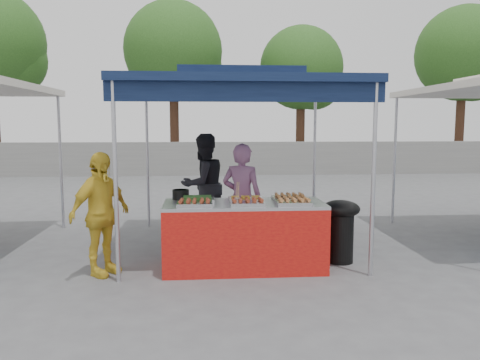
{
  "coord_description": "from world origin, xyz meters",
  "views": [
    {
      "loc": [
        -0.49,
        -5.85,
        1.82
      ],
      "look_at": [
        0.0,
        0.6,
        1.05
      ],
      "focal_mm": 35.0,
      "sensor_mm": 36.0,
      "label": 1
    }
  ],
  "objects": [
    {
      "name": "ground_plane",
      "position": [
        0.0,
        0.0,
        0.0
      ],
      "size": [
        80.0,
        80.0,
        0.0
      ],
      "primitive_type": "plane",
      "color": "#59595B"
    },
    {
      "name": "back_wall",
      "position": [
        0.0,
        11.0,
        0.6
      ],
      "size": [
        40.0,
        0.25,
        1.2
      ],
      "primitive_type": "cube",
      "color": "gray",
      "rests_on": "ground_plane"
    },
    {
      "name": "main_canopy",
      "position": [
        0.0,
        0.97,
        2.37
      ],
      "size": [
        3.2,
        3.2,
        2.57
      ],
      "color": "#BABAC1",
      "rests_on": "ground_plane"
    },
    {
      "name": "tree_1",
      "position": [
        -1.56,
        13.31,
        4.57
      ],
      "size": [
        3.88,
        3.88,
        6.68
      ],
      "color": "#402518",
      "rests_on": "ground_plane"
    },
    {
      "name": "tree_2",
      "position": [
        3.6,
        13.35,
        3.96
      ],
      "size": [
        3.45,
        3.38,
        5.8
      ],
      "color": "#402518",
      "rests_on": "ground_plane"
    },
    {
      "name": "tree_3",
      "position": [
        10.34,
        13.19,
        4.57
      ],
      "size": [
        3.89,
        3.89,
        6.68
      ],
      "color": "#402518",
      "rests_on": "ground_plane"
    },
    {
      "name": "vendor_table",
      "position": [
        0.0,
        -0.1,
        0.43
      ],
      "size": [
        2.0,
        0.8,
        0.85
      ],
      "color": "red",
      "rests_on": "ground_plane"
    },
    {
      "name": "food_tray_fl",
      "position": [
        -0.61,
        -0.34,
        0.88
      ],
      "size": [
        0.42,
        0.3,
        0.07
      ],
      "color": "silver",
      "rests_on": "vendor_table"
    },
    {
      "name": "food_tray_fm",
      "position": [
        0.02,
        -0.34,
        0.88
      ],
      "size": [
        0.42,
        0.3,
        0.07
      ],
      "color": "silver",
      "rests_on": "vendor_table"
    },
    {
      "name": "food_tray_fr",
      "position": [
        0.58,
        -0.34,
        0.88
      ],
      "size": [
        0.42,
        0.3,
        0.07
      ],
      "color": "silver",
      "rests_on": "vendor_table"
    },
    {
      "name": "food_tray_bl",
      "position": [
        -0.59,
        -0.05,
        0.88
      ],
      "size": [
        0.42,
        0.3,
        0.07
      ],
      "color": "silver",
      "rests_on": "vendor_table"
    },
    {
      "name": "food_tray_bm",
      "position": [
        0.02,
        -0.04,
        0.88
      ],
      "size": [
        0.42,
        0.3,
        0.07
      ],
      "color": "silver",
      "rests_on": "vendor_table"
    },
    {
      "name": "food_tray_br",
      "position": [
        0.59,
        0.01,
        0.88
      ],
      "size": [
        0.42,
        0.3,
        0.07
      ],
      "color": "silver",
      "rests_on": "vendor_table"
    },
    {
      "name": "cooking_pot",
      "position": [
        -0.8,
        0.21,
        0.91
      ],
      "size": [
        0.22,
        0.22,
        0.13
      ],
      "primitive_type": "cylinder",
      "color": "black",
      "rests_on": "vendor_table"
    },
    {
      "name": "skewer_cup",
      "position": [
        -0.1,
        -0.32,
        0.9
      ],
      "size": [
        0.08,
        0.08,
        0.09
      ],
      "primitive_type": "cylinder",
      "color": "#BABAC1",
      "rests_on": "vendor_table"
    },
    {
      "name": "wok_burner",
      "position": [
        1.29,
        0.08,
        0.5
      ],
      "size": [
        0.5,
        0.5,
        0.84
      ],
      "rotation": [
        0.0,
        0.0,
        0.37
      ],
      "color": "black",
      "rests_on": "ground_plane"
    },
    {
      "name": "crate_left",
      "position": [
        -0.34,
        0.43,
        0.14
      ],
      "size": [
        0.47,
        0.33,
        0.28
      ],
      "primitive_type": "cube",
      "color": "#1339A1",
      "rests_on": "ground_plane"
    },
    {
      "name": "crate_right",
      "position": [
        0.36,
        0.5,
        0.13
      ],
      "size": [
        0.44,
        0.31,
        0.27
      ],
      "primitive_type": "cube",
      "color": "#1339A1",
      "rests_on": "ground_plane"
    },
    {
      "name": "crate_stacked",
      "position": [
        0.36,
        0.5,
        0.4
      ],
      "size": [
        0.44,
        0.31,
        0.26
      ],
      "primitive_type": "cube",
      "color": "#1339A1",
      "rests_on": "crate_right"
    },
    {
      "name": "vendor_woman",
      "position": [
        0.03,
        0.59,
        0.78
      ],
      "size": [
        0.67,
        0.56,
        1.56
      ],
      "primitive_type": "imported",
      "rotation": [
        0.0,
        0.0,
        2.77
      ],
      "color": "#88567E",
      "rests_on": "ground_plane"
    },
    {
      "name": "helper_man",
      "position": [
        -0.51,
        1.77,
        0.84
      ],
      "size": [
        1.03,
        0.99,
        1.67
      ],
      "primitive_type": "imported",
      "rotation": [
        0.0,
        0.0,
        3.76
      ],
      "color": "black",
      "rests_on": "ground_plane"
    },
    {
      "name": "customer_person",
      "position": [
        -1.75,
        -0.21,
        0.75
      ],
      "size": [
        0.82,
        0.92,
        1.5
      ],
      "primitive_type": "imported",
      "rotation": [
        0.0,
        0.0,
        0.93
      ],
      "color": "gold",
      "rests_on": "ground_plane"
    }
  ]
}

